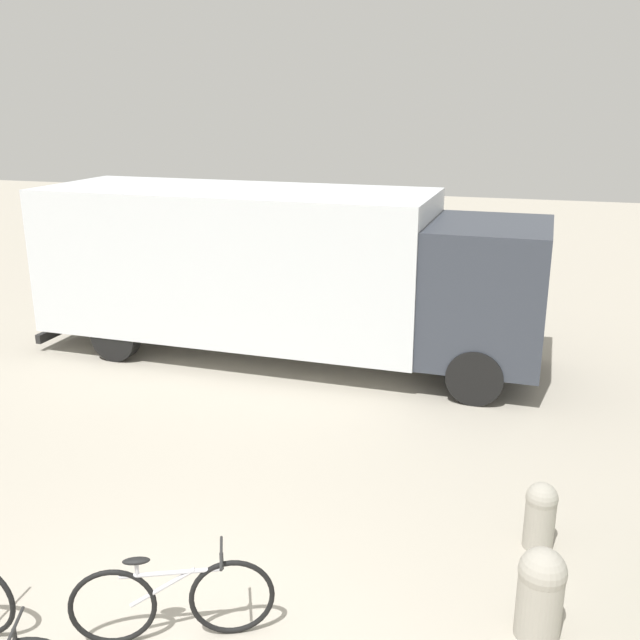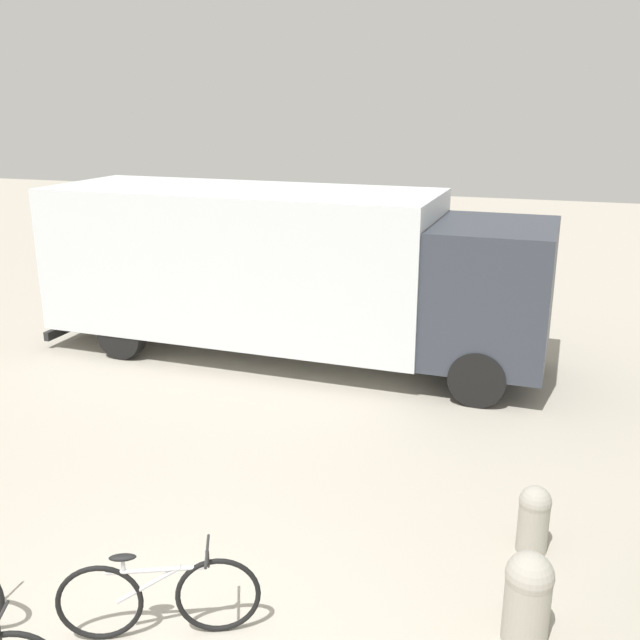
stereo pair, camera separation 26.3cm
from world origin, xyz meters
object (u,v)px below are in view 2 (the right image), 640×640
at_px(bicycle_far, 159,597).
at_px(bollard_near_bench, 528,594).
at_px(delivery_truck, 284,266).
at_px(bollard_far_bench, 534,517).

height_order(bicycle_far, bollard_near_bench, bollard_near_bench).
xyz_separation_m(bicycle_far, bollard_near_bench, (2.87, 0.90, 0.06)).
distance_m(delivery_truck, bicycle_far, 7.02).
height_order(delivery_truck, bollard_near_bench, delivery_truck).
xyz_separation_m(delivery_truck, bollard_far_bench, (4.34, -4.57, -1.21)).
distance_m(bollard_near_bench, bollard_far_bench, 1.29).
distance_m(bicycle_far, bollard_far_bench, 3.61).
relative_size(delivery_truck, bicycle_far, 5.58).
distance_m(delivery_truck, bollard_near_bench, 7.38).
xyz_separation_m(delivery_truck, bollard_near_bench, (4.34, -5.86, -1.15)).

